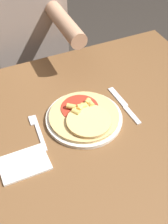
% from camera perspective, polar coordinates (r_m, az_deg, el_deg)
% --- Properties ---
extents(ground_plane, '(8.00, 8.00, 0.00)m').
position_cam_1_polar(ground_plane, '(1.76, 0.46, -19.25)').
color(ground_plane, '#2D2823').
extents(dining_table, '(1.18, 0.93, 0.75)m').
position_cam_1_polar(dining_table, '(1.21, 0.63, -5.85)').
color(dining_table, brown).
rests_on(dining_table, ground_plane).
extents(plate, '(0.28, 0.28, 0.01)m').
position_cam_1_polar(plate, '(1.14, 0.00, -1.17)').
color(plate, silver).
rests_on(plate, dining_table).
extents(pizza, '(0.26, 0.26, 0.04)m').
position_cam_1_polar(pizza, '(1.13, 0.10, -0.70)').
color(pizza, tan).
rests_on(pizza, plate).
extents(fork, '(0.03, 0.18, 0.00)m').
position_cam_1_polar(fork, '(1.12, -8.48, -3.25)').
color(fork, silver).
rests_on(fork, dining_table).
extents(knife, '(0.03, 0.22, 0.00)m').
position_cam_1_polar(knife, '(1.21, 7.44, 1.18)').
color(knife, silver).
rests_on(knife, dining_table).
extents(napkin, '(0.16, 0.11, 0.01)m').
position_cam_1_polar(napkin, '(1.04, -10.90, -9.27)').
color(napkin, silver).
rests_on(napkin, dining_table).
extents(person_diner, '(0.35, 0.52, 1.24)m').
position_cam_1_polar(person_diner, '(1.64, -9.99, 12.53)').
color(person_diner, '#2D2D38').
rests_on(person_diner, ground_plane).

